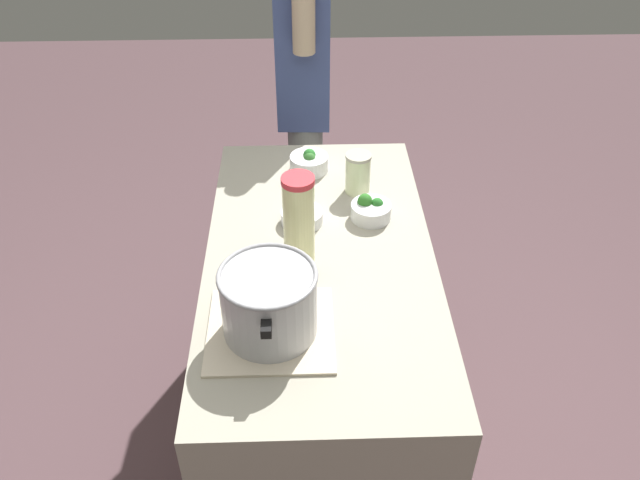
{
  "coord_description": "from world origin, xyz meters",
  "views": [
    {
      "loc": [
        -1.45,
        0.05,
        2.08
      ],
      "look_at": [
        0.0,
        0.0,
        0.95
      ],
      "focal_mm": 36.8,
      "sensor_mm": 36.0,
      "label": 1
    }
  ],
  "objects_px": {
    "person_cook": "(304,92)",
    "cooking_pot": "(269,301)",
    "broccoli_bowl_back": "(309,162)",
    "mason_jar": "(358,173)",
    "broccoli_bowl_center": "(371,210)",
    "broccoli_bowl_front": "(302,215)",
    "lemonade_pitcher": "(299,223)"
  },
  "relations": [
    {
      "from": "broccoli_bowl_back",
      "to": "broccoli_bowl_center",
      "type": "bearing_deg",
      "value": -146.91
    },
    {
      "from": "lemonade_pitcher",
      "to": "broccoli_bowl_center",
      "type": "xyz_separation_m",
      "value": [
        0.22,
        -0.22,
        -0.12
      ]
    },
    {
      "from": "broccoli_bowl_front",
      "to": "person_cook",
      "type": "height_order",
      "value": "person_cook"
    },
    {
      "from": "mason_jar",
      "to": "broccoli_bowl_back",
      "type": "relative_size",
      "value": 1.05
    },
    {
      "from": "broccoli_bowl_front",
      "to": "broccoli_bowl_back",
      "type": "relative_size",
      "value": 0.99
    },
    {
      "from": "broccoli_bowl_front",
      "to": "mason_jar",
      "type": "bearing_deg",
      "value": -46.81
    },
    {
      "from": "cooking_pot",
      "to": "broccoli_bowl_front",
      "type": "bearing_deg",
      "value": -10.58
    },
    {
      "from": "mason_jar",
      "to": "broccoli_bowl_center",
      "type": "relative_size",
      "value": 1.1
    },
    {
      "from": "broccoli_bowl_front",
      "to": "cooking_pot",
      "type": "bearing_deg",
      "value": 169.42
    },
    {
      "from": "broccoli_bowl_center",
      "to": "person_cook",
      "type": "distance_m",
      "value": 0.83
    },
    {
      "from": "cooking_pot",
      "to": "broccoli_bowl_center",
      "type": "relative_size",
      "value": 2.49
    },
    {
      "from": "lemonade_pitcher",
      "to": "person_cook",
      "type": "relative_size",
      "value": 0.17
    },
    {
      "from": "broccoli_bowl_back",
      "to": "cooking_pot",
      "type": "bearing_deg",
      "value": 171.66
    },
    {
      "from": "broccoli_bowl_center",
      "to": "person_cook",
      "type": "relative_size",
      "value": 0.07
    },
    {
      "from": "broccoli_bowl_back",
      "to": "person_cook",
      "type": "distance_m",
      "value": 0.53
    },
    {
      "from": "cooking_pot",
      "to": "mason_jar",
      "type": "relative_size",
      "value": 2.26
    },
    {
      "from": "lemonade_pitcher",
      "to": "broccoli_bowl_back",
      "type": "height_order",
      "value": "lemonade_pitcher"
    },
    {
      "from": "mason_jar",
      "to": "broccoli_bowl_front",
      "type": "bearing_deg",
      "value": 133.19
    },
    {
      "from": "mason_jar",
      "to": "person_cook",
      "type": "relative_size",
      "value": 0.08
    },
    {
      "from": "broccoli_bowl_back",
      "to": "person_cook",
      "type": "height_order",
      "value": "person_cook"
    },
    {
      "from": "lemonade_pitcher",
      "to": "person_cook",
      "type": "distance_m",
      "value": 1.04
    },
    {
      "from": "cooking_pot",
      "to": "broccoli_bowl_front",
      "type": "xyz_separation_m",
      "value": [
        0.45,
        -0.08,
        -0.07
      ]
    },
    {
      "from": "broccoli_bowl_front",
      "to": "broccoli_bowl_center",
      "type": "xyz_separation_m",
      "value": [
        0.02,
        -0.21,
        0.0
      ]
    },
    {
      "from": "lemonade_pitcher",
      "to": "broccoli_bowl_back",
      "type": "bearing_deg",
      "value": -4.1
    },
    {
      "from": "broccoli_bowl_center",
      "to": "broccoli_bowl_back",
      "type": "height_order",
      "value": "same"
    },
    {
      "from": "broccoli_bowl_back",
      "to": "lemonade_pitcher",
      "type": "bearing_deg",
      "value": 175.9
    },
    {
      "from": "person_cook",
      "to": "cooking_pot",
      "type": "bearing_deg",
      "value": 175.48
    },
    {
      "from": "broccoli_bowl_front",
      "to": "broccoli_bowl_center",
      "type": "bearing_deg",
      "value": -84.21
    },
    {
      "from": "mason_jar",
      "to": "broccoli_bowl_front",
      "type": "height_order",
      "value": "mason_jar"
    },
    {
      "from": "cooking_pot",
      "to": "broccoli_bowl_back",
      "type": "xyz_separation_m",
      "value": [
        0.75,
        -0.11,
        -0.07
      ]
    },
    {
      "from": "cooking_pot",
      "to": "lemonade_pitcher",
      "type": "bearing_deg",
      "value": -16.48
    },
    {
      "from": "broccoli_bowl_center",
      "to": "broccoli_bowl_back",
      "type": "bearing_deg",
      "value": 33.09
    }
  ]
}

